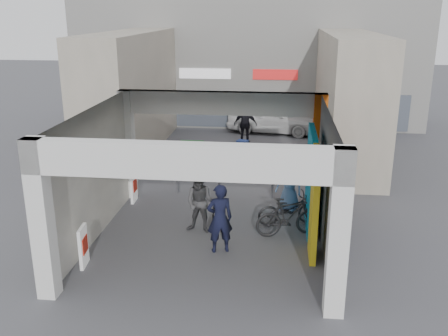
# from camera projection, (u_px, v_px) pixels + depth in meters

# --- Properties ---
(ground) EXTENTS (90.00, 90.00, 0.00)m
(ground) POSITION_uv_depth(u_px,v_px,m) (213.00, 225.00, 14.24)
(ground) COLOR #4F4F53
(ground) RESTS_ON ground
(arcade_canopy) EXTENTS (6.40, 6.45, 6.40)m
(arcade_canopy) POSITION_uv_depth(u_px,v_px,m) (229.00, 157.00, 12.70)
(arcade_canopy) COLOR silver
(arcade_canopy) RESTS_ON ground
(far_building) EXTENTS (18.00, 4.08, 8.00)m
(far_building) POSITION_uv_depth(u_px,v_px,m) (248.00, 47.00, 26.26)
(far_building) COLOR white
(far_building) RESTS_ON ground
(plaza_bldg_left) EXTENTS (2.00, 9.00, 5.00)m
(plaza_bldg_left) POSITION_uv_depth(u_px,v_px,m) (131.00, 93.00, 21.06)
(plaza_bldg_left) COLOR #AB9F8D
(plaza_bldg_left) RESTS_ON ground
(plaza_bldg_right) EXTENTS (2.00, 9.00, 5.00)m
(plaza_bldg_right) POSITION_uv_depth(u_px,v_px,m) (348.00, 97.00, 20.09)
(plaza_bldg_right) COLOR #AB9F8D
(plaza_bldg_right) RESTS_ON ground
(bollard_left) EXTENTS (0.09, 0.09, 0.94)m
(bollard_left) POSITION_uv_depth(u_px,v_px,m) (178.00, 179.00, 16.66)
(bollard_left) COLOR gray
(bollard_left) RESTS_ON ground
(bollard_center) EXTENTS (0.09, 0.09, 0.82)m
(bollard_center) POSITION_uv_depth(u_px,v_px,m) (219.00, 183.00, 16.43)
(bollard_center) COLOR gray
(bollard_center) RESTS_ON ground
(bollard_right) EXTENTS (0.09, 0.09, 0.83)m
(bollard_right) POSITION_uv_depth(u_px,v_px,m) (272.00, 186.00, 16.13)
(bollard_right) COLOR gray
(bollard_right) RESTS_ON ground
(advert_board_near) EXTENTS (0.15, 0.56, 1.00)m
(advert_board_near) POSITION_uv_depth(u_px,v_px,m) (83.00, 246.00, 11.86)
(advert_board_near) COLOR silver
(advert_board_near) RESTS_ON ground
(advert_board_far) EXTENTS (0.11, 0.55, 1.00)m
(advert_board_far) POSITION_uv_depth(u_px,v_px,m) (134.00, 186.00, 15.86)
(advert_board_far) COLOR silver
(advert_board_far) RESTS_ON ground
(cafe_set) EXTENTS (1.48, 1.19, 0.89)m
(cafe_set) POSITION_uv_depth(u_px,v_px,m) (194.00, 163.00, 18.90)
(cafe_set) COLOR #ABABB0
(cafe_set) RESTS_ON ground
(produce_stand) EXTENTS (1.14, 0.62, 0.75)m
(produce_stand) POSITION_uv_depth(u_px,v_px,m) (191.00, 153.00, 20.30)
(produce_stand) COLOR black
(produce_stand) RESTS_ON ground
(crate_stack) EXTENTS (0.54, 0.47, 0.56)m
(crate_stack) POSITION_uv_depth(u_px,v_px,m) (242.00, 147.00, 21.27)
(crate_stack) COLOR #1B5F22
(crate_stack) RESTS_ON ground
(border_collie) EXTENTS (0.27, 0.52, 0.72)m
(border_collie) POSITION_uv_depth(u_px,v_px,m) (218.00, 213.00, 14.33)
(border_collie) COLOR black
(border_collie) RESTS_ON ground
(man_with_dog) EXTENTS (0.76, 0.61, 1.80)m
(man_with_dog) POSITION_uv_depth(u_px,v_px,m) (220.00, 218.00, 12.46)
(man_with_dog) COLOR black
(man_with_dog) RESTS_ON ground
(man_back_turned) EXTENTS (0.93, 0.78, 1.71)m
(man_back_turned) POSITION_uv_depth(u_px,v_px,m) (200.00, 203.00, 13.58)
(man_back_turned) COLOR #424245
(man_back_turned) RESTS_ON ground
(man_elderly) EXTENTS (0.97, 0.83, 1.69)m
(man_elderly) POSITION_uv_depth(u_px,v_px,m) (289.00, 183.00, 15.11)
(man_elderly) COLOR #5D82B6
(man_elderly) RESTS_ON ground
(man_crates) EXTENTS (1.08, 0.51, 1.80)m
(man_crates) POSITION_uv_depth(u_px,v_px,m) (245.00, 124.00, 22.60)
(man_crates) COLOR black
(man_crates) RESTS_ON ground
(bicycle_front) EXTENTS (1.89, 1.12, 0.94)m
(bicycle_front) POSITION_uv_depth(u_px,v_px,m) (288.00, 209.00, 14.18)
(bicycle_front) COLOR black
(bicycle_front) RESTS_ON ground
(bicycle_rear) EXTENTS (1.91, 1.05, 1.10)m
(bicycle_rear) POSITION_uv_depth(u_px,v_px,m) (289.00, 217.00, 13.44)
(bicycle_rear) COLOR black
(bicycle_rear) RESTS_ON ground
(white_van) EXTENTS (4.64, 2.47, 1.50)m
(white_van) POSITION_uv_depth(u_px,v_px,m) (272.00, 118.00, 24.65)
(white_van) COLOR silver
(white_van) RESTS_ON ground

